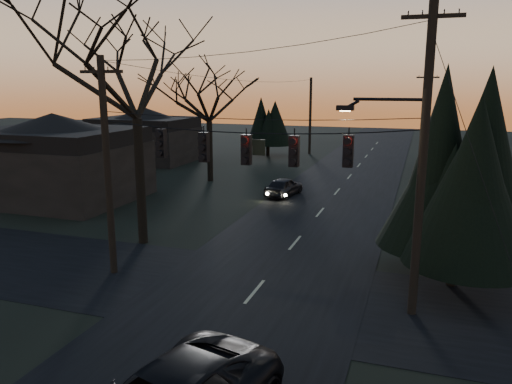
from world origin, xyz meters
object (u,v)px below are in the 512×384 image
(utility_pole_far_l, at_px, (309,154))
(sedan_oncoming_a, at_px, (284,187))
(utility_pole_far_r, at_px, (421,172))
(utility_pole_left, at_px, (114,273))
(bare_tree_left, at_px, (134,65))
(evergreen_right, at_px, (460,177))
(utility_pole_right, at_px, (411,314))

(utility_pole_far_l, xyz_separation_m, sedan_oncoming_a, (2.80, -20.46, 0.63))
(utility_pole_far_r, bearing_deg, utility_pole_left, -112.33)
(sedan_oncoming_a, bearing_deg, utility_pole_far_l, -72.86)
(utility_pole_far_r, relative_size, bare_tree_left, 0.72)
(utility_pole_left, relative_size, evergreen_right, 1.19)
(utility_pole_right, xyz_separation_m, utility_pole_far_r, (0.00, 28.00, 0.00))
(sedan_oncoming_a, bearing_deg, utility_pole_right, 128.58)
(bare_tree_left, bearing_deg, evergreen_right, -3.35)
(utility_pole_left, relative_size, utility_pole_far_l, 1.06)
(utility_pole_far_l, relative_size, bare_tree_left, 0.68)
(utility_pole_left, height_order, utility_pole_far_r, same)
(evergreen_right, bearing_deg, sedan_oncoming_a, 128.59)
(utility_pole_right, distance_m, utility_pole_far_r, 28.00)
(utility_pole_left, xyz_separation_m, utility_pole_far_l, (0.00, 36.00, 0.00))
(utility_pole_left, bearing_deg, bare_tree_left, 103.73)
(utility_pole_left, xyz_separation_m, evergreen_right, (12.84, 2.97, 4.16))
(utility_pole_left, bearing_deg, evergreen_right, 13.01)
(evergreen_right, bearing_deg, bare_tree_left, 176.65)
(bare_tree_left, distance_m, evergreen_right, 14.38)
(utility_pole_right, distance_m, sedan_oncoming_a, 17.82)
(utility_pole_right, xyz_separation_m, evergreen_right, (1.34, 2.97, 4.16))
(bare_tree_left, relative_size, sedan_oncoming_a, 3.17)
(utility_pole_left, bearing_deg, utility_pole_right, 0.00)
(utility_pole_left, relative_size, sedan_oncoming_a, 2.28)
(utility_pole_right, distance_m, utility_pole_left, 11.50)
(utility_pole_left, distance_m, utility_pole_far_l, 36.00)
(utility_pole_left, distance_m, bare_tree_left, 9.13)
(utility_pole_far_l, height_order, bare_tree_left, bare_tree_left)
(utility_pole_right, relative_size, utility_pole_left, 1.18)
(utility_pole_right, height_order, evergreen_right, evergreen_right)
(bare_tree_left, xyz_separation_m, evergreen_right, (13.76, -0.81, -4.11))
(bare_tree_left, height_order, evergreen_right, bare_tree_left)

